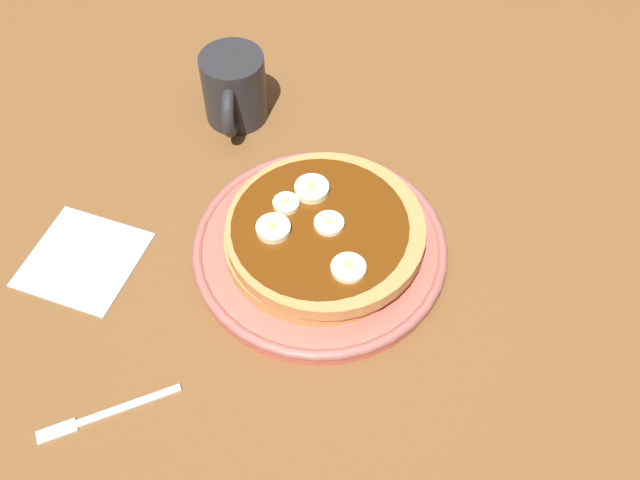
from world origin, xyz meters
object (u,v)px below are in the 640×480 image
Objects in this scene: pancake_stack at (323,237)px; banana_slice_2 at (286,204)px; banana_slice_3 at (312,189)px; banana_slice_0 at (329,220)px; coffee_mug at (234,89)px; banana_slice_4 at (348,268)px; fork at (101,415)px; napkin at (83,259)px; plate at (320,248)px; banana_slice_1 at (273,229)px.

pancake_stack is 4.96cm from banana_slice_2.
banana_slice_0 is at bearing 26.15° from banana_slice_3.
banana_slice_4 is at bearing 28.38° from coffee_mug.
banana_slice_2 is at bearing 143.75° from fork.
pancake_stack is 24.97cm from napkin.
plate is 22.93cm from coffee_mug.
plate is at bearing -123.26° from pancake_stack.
pancake_stack reaches higher than plate.
banana_slice_2 reaches higher than napkin.
plate is at bearing 101.64° from banana_slice_1.
banana_slice_3 is at bearing -166.79° from plate.
banana_slice_4 is at bearing 59.75° from banana_slice_1.
banana_slice_2 is 0.25× the size of napkin.
plate is 8.75× the size of banana_slice_0.
banana_slice_3 is (-4.47, -1.32, 2.00)cm from pancake_stack.
banana_slice_2 is at bearing -123.76° from plate.
banana_slice_4 is (5.03, 2.55, 1.85)cm from pancake_stack.
banana_slice_1 reaches higher than napkin.
plate is 4.20cm from banana_slice_0.
fork is (38.58, -8.10, -4.13)cm from coffee_mug.
plate is 5.89cm from banana_slice_2.
pancake_stack is at bearing 16.48° from banana_slice_3.
banana_slice_2 is 0.25× the size of coffee_mug.
pancake_stack is at bearing 93.51° from napkin.
banana_slice_3 is at bearing 31.81° from coffee_mug.
banana_slice_1 is 0.31× the size of napkin.
banana_slice_1 reaches higher than fork.
banana_slice_0 reaches higher than pancake_stack.
fork is at bearing -46.06° from banana_slice_0.
banana_slice_0 is 5.57cm from banana_slice_1.
pancake_stack is 6.71× the size of banana_slice_0.
fork is at bearing -58.41° from banana_slice_4.
banana_slice_4 is at bearing 19.36° from banana_slice_0.
banana_slice_2 is at bearing 22.36° from coffee_mug.
pancake_stack is 1.64× the size of fork.
banana_slice_1 is at bearing -78.36° from plate.
coffee_mug is (-17.64, -7.26, -0.77)cm from banana_slice_2.
banana_slice_3 is at bearing -157.82° from banana_slice_4.
banana_slice_0 is at bearing 133.94° from fork.
pancake_stack is 23.05cm from coffee_mug.
banana_slice_4 is at bearing 40.04° from banana_slice_2.
banana_slice_1 reaches higher than banana_slice_0.
plate is 7.25cm from banana_slice_4.
pancake_stack is 5.07cm from banana_slice_3.
plate is 7.77× the size of banana_slice_4.
coffee_mug is (-19.98, -10.75, 3.36)cm from plate.
banana_slice_1 reaches higher than banana_slice_2.
fork is at bearing -45.38° from plate.
plate reaches higher than fork.
banana_slice_3 is 10.26cm from banana_slice_4.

